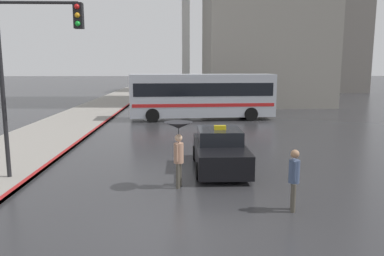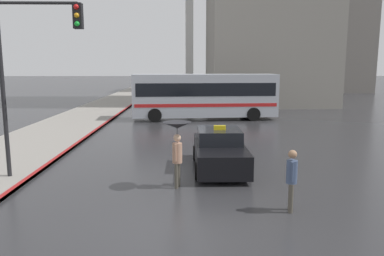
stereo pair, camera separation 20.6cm
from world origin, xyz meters
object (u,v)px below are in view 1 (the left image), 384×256
(city_bus, at_px, (202,94))
(pedestrian_with_umbrella, at_px, (179,138))
(taxi, at_px, (220,151))
(pedestrian_man, at_px, (294,175))
(traffic_light, at_px, (32,55))

(city_bus, height_order, pedestrian_with_umbrella, city_bus)
(taxi, relative_size, pedestrian_man, 2.63)
(taxi, bearing_deg, city_bus, -90.61)
(taxi, height_order, city_bus, city_bus)
(traffic_light, bearing_deg, pedestrian_with_umbrella, -11.38)
(taxi, xyz_separation_m, traffic_light, (-6.26, -1.26, 3.48))
(taxi, distance_m, city_bus, 13.54)
(pedestrian_with_umbrella, relative_size, pedestrian_man, 1.26)
(taxi, relative_size, city_bus, 0.42)
(traffic_light, bearing_deg, taxi, 11.36)
(pedestrian_with_umbrella, distance_m, traffic_light, 5.46)
(city_bus, bearing_deg, traffic_light, 152.69)
(city_bus, xyz_separation_m, traffic_light, (-6.40, -14.75, 2.35))
(pedestrian_man, relative_size, traffic_light, 0.27)
(city_bus, relative_size, pedestrian_man, 6.27)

